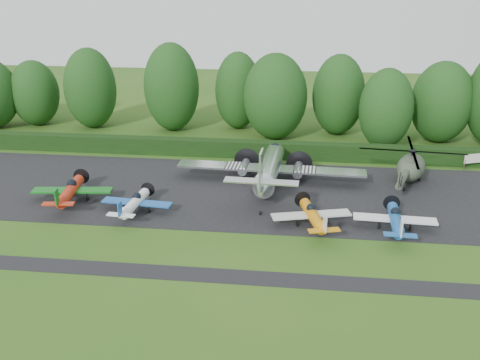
# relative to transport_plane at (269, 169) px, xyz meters

# --- Properties ---
(ground) EXTENTS (160.00, 160.00, 0.00)m
(ground) POSITION_rel_transport_plane_xyz_m (-3.19, -12.23, -1.79)
(ground) COLOR #285417
(ground) RESTS_ON ground
(apron) EXTENTS (70.00, 18.00, 0.01)m
(apron) POSITION_rel_transport_plane_xyz_m (-3.19, -2.23, -1.79)
(apron) COLOR black
(apron) RESTS_ON ground
(taxiway_verge) EXTENTS (70.00, 2.00, 0.00)m
(taxiway_verge) POSITION_rel_transport_plane_xyz_m (-3.19, -18.23, -1.79)
(taxiway_verge) COLOR black
(taxiway_verge) RESTS_ON ground
(hedgerow) EXTENTS (90.00, 1.60, 2.00)m
(hedgerow) POSITION_rel_transport_plane_xyz_m (-3.19, 8.77, -1.79)
(hedgerow) COLOR black
(hedgerow) RESTS_ON ground
(transport_plane) EXTENTS (20.04, 15.37, 6.42)m
(transport_plane) POSITION_rel_transport_plane_xyz_m (0.00, 0.00, 0.00)
(transport_plane) COLOR silver
(transport_plane) RESTS_ON ground
(light_plane_red) EXTENTS (7.73, 8.13, 2.97)m
(light_plane_red) POSITION_rel_transport_plane_xyz_m (-18.88, -6.59, -0.55)
(light_plane_red) COLOR #B72710
(light_plane_red) RESTS_ON ground
(light_plane_white) EXTENTS (6.65, 7.00, 2.56)m
(light_plane_white) POSITION_rel_transport_plane_xyz_m (-11.95, -8.29, -0.73)
(light_plane_white) COLOR white
(light_plane_white) RESTS_ON ground
(light_plane_orange) EXTENTS (7.09, 7.45, 2.72)m
(light_plane_orange) POSITION_rel_transport_plane_xyz_m (4.42, -9.26, -0.66)
(light_plane_orange) COLOR orange
(light_plane_orange) RESTS_ON ground
(light_plane_blue) EXTENTS (7.11, 7.47, 2.73)m
(light_plane_blue) POSITION_rel_transport_plane_xyz_m (11.50, -9.29, -0.65)
(light_plane_blue) COLOR #19529A
(light_plane_blue) RESTS_ON ground
(helicopter) EXTENTS (10.95, 12.82, 3.53)m
(helicopter) POSITION_rel_transport_plane_xyz_m (14.85, 2.68, 0.10)
(helicopter) COLOR #323C2E
(helicopter) RESTS_ON ground
(sign_board) EXTENTS (3.42, 0.13, 1.92)m
(sign_board) POSITION_rel_transport_plane_xyz_m (23.07, 7.40, -0.49)
(sign_board) COLOR #3F3326
(sign_board) RESTS_ON ground
(tree_0) EXTENTS (7.22, 7.22, 11.24)m
(tree_0) POSITION_rel_transport_plane_xyz_m (-26.43, 19.20, 3.82)
(tree_0) COLOR black
(tree_0) RESTS_ON ground
(tree_1) EXTENTS (6.99, 6.99, 10.88)m
(tree_1) POSITION_rel_transport_plane_xyz_m (7.94, 19.82, 3.64)
(tree_1) COLOR black
(tree_1) RESTS_ON ground
(tree_4) EXTENTS (6.82, 6.82, 9.31)m
(tree_4) POSITION_rel_transport_plane_xyz_m (-34.94, 19.59, 2.85)
(tree_4) COLOR black
(tree_4) RESTS_ON ground
(tree_6) EXTENTS (6.39, 6.39, 10.77)m
(tree_6) POSITION_rel_transport_plane_xyz_m (-5.81, 21.17, 3.58)
(tree_6) COLOR black
(tree_6) RESTS_ON ground
(tree_7) EXTENTS (7.81, 7.81, 10.52)m
(tree_7) POSITION_rel_transport_plane_xyz_m (20.97, 17.84, 3.46)
(tree_7) COLOR black
(tree_7) RESTS_ON ground
(tree_8) EXTENTS (8.33, 8.33, 11.31)m
(tree_8) POSITION_rel_transport_plane_xyz_m (-0.39, 16.84, 3.85)
(tree_8) COLOR black
(tree_8) RESTS_ON ground
(tree_9) EXTENTS (7.55, 7.55, 12.13)m
(tree_9) POSITION_rel_transport_plane_xyz_m (-14.77, 19.17, 4.26)
(tree_9) COLOR black
(tree_9) RESTS_ON ground
(tree_10) EXTENTS (6.65, 6.65, 10.10)m
(tree_10) POSITION_rel_transport_plane_xyz_m (13.49, 14.35, 3.25)
(tree_10) COLOR black
(tree_10) RESTS_ON ground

